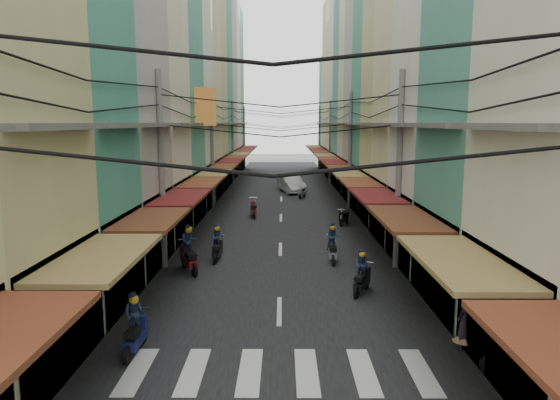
{
  "coord_description": "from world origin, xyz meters",
  "views": [
    {
      "loc": [
        0.1,
        -17.48,
        6.09
      ],
      "look_at": [
        -0.01,
        5.11,
        2.57
      ],
      "focal_mm": 32.0,
      "sensor_mm": 36.0,
      "label": 1
    }
  ],
  "objects": [
    {
      "name": "ground",
      "position": [
        0.0,
        0.0,
        0.0
      ],
      "size": [
        160.0,
        160.0,
        0.0
      ],
      "primitive_type": "plane",
      "color": "slate",
      "rests_on": "ground"
    },
    {
      "name": "road",
      "position": [
        0.0,
        20.0,
        0.01
      ],
      "size": [
        10.0,
        80.0,
        0.02
      ],
      "primitive_type": "cube",
      "color": "black",
      "rests_on": "ground"
    },
    {
      "name": "sidewalk_left",
      "position": [
        -6.5,
        20.0,
        0.03
      ],
      "size": [
        3.0,
        80.0,
        0.06
      ],
      "primitive_type": "cube",
      "color": "slate",
      "rests_on": "ground"
    },
    {
      "name": "sidewalk_right",
      "position": [
        6.5,
        20.0,
        0.03
      ],
      "size": [
        3.0,
        80.0,
        0.06
      ],
      "primitive_type": "cube",
      "color": "slate",
      "rests_on": "ground"
    },
    {
      "name": "crosswalk",
      "position": [
        -0.0,
        -6.0,
        0.03
      ],
      "size": [
        7.55,
        2.4,
        0.01
      ],
      "color": "silver",
      "rests_on": "ground"
    },
    {
      "name": "building_row_left",
      "position": [
        -7.92,
        16.56,
        9.78
      ],
      "size": [
        7.8,
        67.67,
        23.7
      ],
      "color": "silver",
      "rests_on": "ground"
    },
    {
      "name": "building_row_right",
      "position": [
        7.92,
        16.45,
        9.41
      ],
      "size": [
        7.8,
        68.98,
        22.59
      ],
      "color": "teal",
      "rests_on": "ground"
    },
    {
      "name": "utility_poles",
      "position": [
        0.0,
        15.01,
        6.59
      ],
      "size": [
        10.2,
        66.13,
        8.2
      ],
      "color": "slate",
      "rests_on": "ground"
    },
    {
      "name": "white_car",
      "position": [
        0.87,
        25.94,
        0.0
      ],
      "size": [
        5.63,
        3.29,
        1.87
      ],
      "primitive_type": "imported",
      "rotation": [
        0.0,
        0.0,
        0.24
      ],
      "color": "silver",
      "rests_on": "ground"
    },
    {
      "name": "bicycle",
      "position": [
        7.33,
        0.65,
        0.0
      ],
      "size": [
        1.66,
        0.88,
        1.09
      ],
      "primitive_type": "imported",
      "rotation": [
        0.0,
        0.0,
        1.76
      ],
      "color": "black",
      "rests_on": "ground"
    },
    {
      "name": "moving_scooters",
      "position": [
        -0.85,
        4.41,
        0.53
      ],
      "size": [
        8.0,
        29.3,
        2.0
      ],
      "color": "black",
      "rests_on": "ground"
    },
    {
      "name": "parked_scooters",
      "position": [
        4.77,
        -2.85,
        0.49
      ],
      "size": [
        13.22,
        12.87,
        1.01
      ],
      "color": "black",
      "rests_on": "ground"
    },
    {
      "name": "pedestrians",
      "position": [
        -5.29,
        2.48,
        1.02
      ],
      "size": [
        12.94,
        22.95,
        2.12
      ],
      "color": "#2A202B",
      "rests_on": "ground"
    },
    {
      "name": "traffic_sign",
      "position": [
        5.88,
        -4.65,
        2.23
      ],
      "size": [
        0.1,
        0.67,
        3.04
      ],
      "color": "slate",
      "rests_on": "ground"
    }
  ]
}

